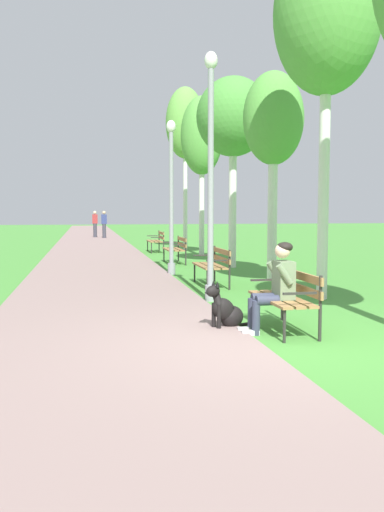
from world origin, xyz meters
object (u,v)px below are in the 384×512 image
Objects in this scene: park_bench_furthest at (157,239)px; birch_tree_sixth at (185,124)px; lamp_post_mid at (171,196)px; pedestrian_distant at (95,224)px; dog_black at (226,311)px; park_bench_mid at (214,263)px; park_bench_near at (287,294)px; pedestrian_further_distant at (104,224)px; birch_tree_fifth at (202,137)px; park_bench_far at (176,247)px; person_seated_on_near_bench at (276,284)px; birch_tree_fourth at (233,118)px; birch_tree_second at (327,15)px; birch_tree_third at (273,122)px; lamp_post_near at (211,174)px.

birch_tree_sixth is at bearing 39.24° from park_bench_furthest.
lamp_post_mid reaches higher than pedestrian_distant.
park_bench_mid is at bearing 79.06° from dog_black.
park_bench_furthest is 0.22× the size of birch_tree_sixth.
lamp_post_mid is at bearing -94.45° from park_bench_furthest.
dog_black is (-0.81, 0.26, -0.25)m from park_bench_near.
birch_tree_fifth is at bearing -76.89° from pedestrian_further_distant.
park_bench_mid is at bearing 89.56° from park_bench_near.
pedestrian_further_distant reaches higher than park_bench_far.
person_seated_on_near_bench is at bearing -90.95° from park_bench_furthest.
pedestrian_distant is (-3.63, 14.43, -3.50)m from birch_tree_fifth.
person_seated_on_near_bench is 1.59× the size of dog_black.
person_seated_on_near_bench is at bearing -101.19° from birch_tree_fourth.
birch_tree_second is 13.32m from birch_tree_sixth.
birch_tree_fifth is 14.16m from pedestrian_further_distant.
birch_tree_third reaches higher than person_seated_on_near_bench.
pedestrian_distant is (-2.00, 27.08, 0.16)m from person_seated_on_near_bench.
pedestrian_distant is at bearing 94.01° from lamp_post_near.
park_bench_far and park_bench_furthest have the same top height.
birch_tree_fourth reaches higher than pedestrian_further_distant.
pedestrian_further_distant is at bearing 94.64° from park_bench_mid.
pedestrian_further_distant is at bearing 99.52° from birch_tree_third.
park_bench_far is 0.30× the size of birch_tree_third.
park_bench_mid is 2.77m from lamp_post_near.
birch_tree_second is at bearing 42.39° from dog_black.
park_bench_far is 4.77m from park_bench_furthest.
lamp_post_near reaches higher than lamp_post_mid.
birch_tree_fifth is (-0.29, 6.95, 0.53)m from birch_tree_third.
pedestrian_distant reaches higher than park_bench_mid.
birch_tree_third is 3.03× the size of pedestrian_further_distant.
birch_tree_sixth is at bearing 81.76° from lamp_post_near.
birch_tree_third is at bearing -80.48° from pedestrian_further_distant.
park_bench_near is at bearing -99.96° from birch_tree_fourth.
park_bench_furthest is at bearing -140.76° from birch_tree_sixth.
pedestrian_distant is (-1.39, 26.71, 0.58)m from dog_black.
person_seated_on_near_bench is at bearing -125.37° from birch_tree_second.
birch_tree_sixth is (1.37, 11.15, 4.78)m from park_bench_mid.
park_bench_near is at bearing -86.27° from pedestrian_further_distant.
pedestrian_further_distant reaches higher than person_seated_on_near_bench.
birch_tree_fifth reaches higher than pedestrian_further_distant.
birch_tree_second reaches higher than birch_tree_fourth.
dog_black is 5.99m from birch_tree_second.
park_bench_near and park_bench_far have the same top height.
birch_tree_fourth is (2.29, 8.16, 4.08)m from dog_black.
person_seated_on_near_bench is 27.15m from pedestrian_distant.
lamp_post_mid is at bearing 116.53° from birch_tree_second.
birch_tree_fifth is at bearing 90.72° from birch_tree_fourth.
birch_tree_sixth reaches higher than pedestrian_further_distant.
birch_tree_sixth is (2.22, 15.56, 5.03)m from dog_black.
pedestrian_further_distant is (-3.41, 20.32, -2.96)m from birch_tree_third.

